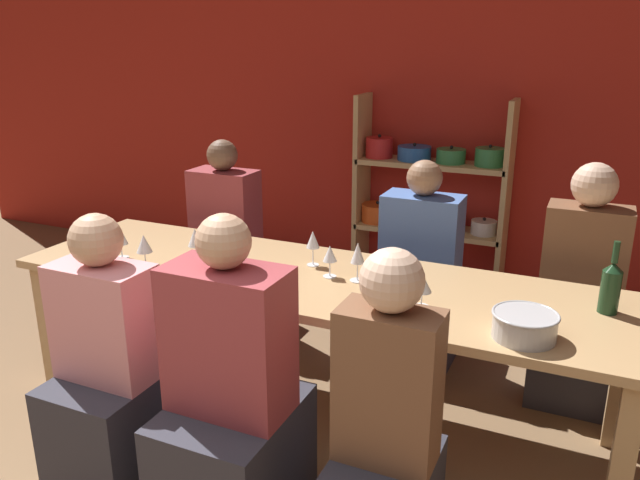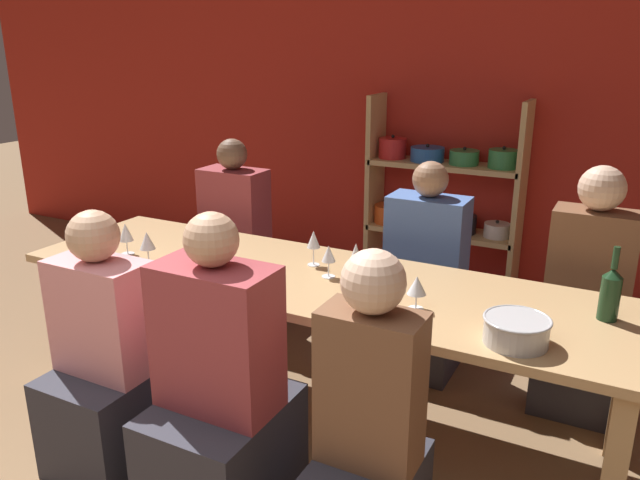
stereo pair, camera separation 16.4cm
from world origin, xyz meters
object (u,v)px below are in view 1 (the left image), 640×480
wine_bottle_green (611,286)px  wine_glass_empty_c (422,284)px  person_far_a (577,314)px  wine_glass_empty_a (358,254)px  wine_glass_red_a (120,237)px  person_far_b (419,291)px  shelf_unit (428,214)px  wine_glass_red_b (330,255)px  mixing_bowl (525,324)px  person_far_c (227,260)px  dining_table (311,291)px  wine_glass_white_b (144,245)px  wine_glass_white_a (313,241)px  person_near_a (385,452)px  wine_glass_red_c (399,291)px  person_near_b (112,382)px  wine_glass_empty_b (195,238)px  cell_phone (209,239)px  person_near_c (232,416)px

wine_bottle_green → wine_glass_empty_c: (-0.72, -0.26, -0.01)m
person_far_a → wine_glass_empty_a: bearing=36.5°
wine_glass_red_a → person_far_b: bearing=35.4°
shelf_unit → wine_glass_red_b: bearing=-90.6°
mixing_bowl → wine_glass_empty_a: wine_glass_empty_a is taller
shelf_unit → person_far_c: shelf_unit is taller
person_far_a → person_far_b: 0.86m
dining_table → wine_glass_white_b: 0.85m
wine_bottle_green → wine_glass_white_a: wine_bottle_green is taller
shelf_unit → person_near_a: size_ratio=1.21×
wine_glass_red_c → person_near_b: (-1.11, -0.48, -0.43)m
shelf_unit → wine_bottle_green: shelf_unit is taller
wine_glass_red_c → person_far_b: 1.13m
dining_table → wine_glass_white_b: (-0.79, -0.24, 0.20)m
wine_glass_empty_b → person_near_a: (1.28, -0.73, -0.40)m
dining_table → cell_phone: 0.82m
mixing_bowl → wine_glass_white_a: (-1.06, 0.40, 0.07)m
wine_glass_white_b → person_far_b: person_far_b is taller
wine_glass_empty_c → wine_glass_red_b: (-0.49, 0.16, 0.01)m
wine_glass_empty_b → person_far_b: bearing=39.2°
shelf_unit → person_far_a: shelf_unit is taller
wine_glass_red_c → person_near_c: size_ratio=0.13×
person_near_a → person_near_c: bearing=-177.9°
mixing_bowl → person_far_a: bearing=80.1°
person_far_c → wine_glass_red_c: bearing=145.9°
mixing_bowl → person_far_b: person_far_b is taller
wine_glass_empty_c → person_near_c: person_near_c is taller
wine_bottle_green → person_far_c: bearing=165.0°
wine_bottle_green → wine_glass_red_a: bearing=-172.7°
wine_glass_white_b → person_near_b: 0.69m
person_near_c → person_far_c: size_ratio=1.01×
wine_bottle_green → wine_glass_empty_a: 1.07m
wine_glass_red_a → wine_glass_empty_b: 0.38m
person_near_c → mixing_bowl: bearing=27.7°
person_near_c → dining_table: bearing=91.9°
wine_glass_empty_b → wine_glass_empty_a: bearing=3.2°
person_far_a → person_far_c: 2.13m
wine_glass_empty_c → person_far_c: bearing=150.4°
person_near_a → wine_glass_white_a: bearing=127.8°
wine_bottle_green → wine_glass_white_b: size_ratio=1.79×
wine_glass_red_a → wine_glass_empty_c: (1.58, 0.03, -0.01)m
wine_glass_empty_a → person_near_a: 0.98m
wine_glass_empty_a → wine_glass_red_b: (-0.14, -0.00, -0.02)m
shelf_unit → person_near_a: bearing=-78.1°
person_far_a → person_far_b: size_ratio=1.05×
wine_glass_empty_a → wine_glass_red_c: wine_glass_empty_a is taller
mixing_bowl → person_far_a: person_far_a is taller
wine_glass_white_a → person_near_a: person_near_a is taller
wine_glass_red_a → wine_glass_empty_c: 1.58m
dining_table → person_far_b: person_far_b is taller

